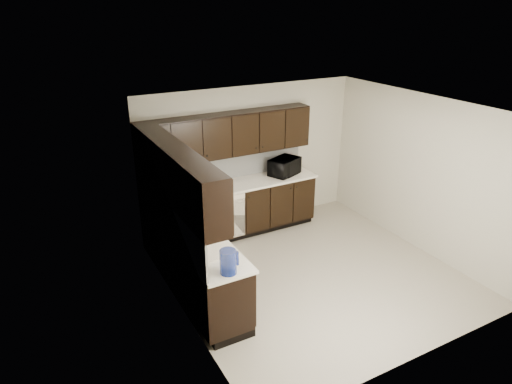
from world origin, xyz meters
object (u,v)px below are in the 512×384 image
(sink, at_px, (206,250))
(toaster_oven, at_px, (157,191))
(microwave, at_px, (284,167))
(storage_bin, at_px, (178,212))
(blue_pitcher, at_px, (228,262))

(sink, xyz_separation_m, toaster_oven, (-0.07, 1.79, 0.16))
(sink, relative_size, toaster_oven, 2.54)
(microwave, height_order, storage_bin, microwave)
(storage_bin, distance_m, blue_pitcher, 1.65)
(sink, relative_size, microwave, 1.51)
(blue_pitcher, bearing_deg, microwave, 50.44)
(sink, height_order, microwave, microwave)
(microwave, xyz_separation_m, blue_pitcher, (-2.22, -2.39, -0.01))
(microwave, bearing_deg, toaster_oven, 153.80)
(sink, distance_m, microwave, 2.79)
(microwave, height_order, blue_pitcher, microwave)
(microwave, xyz_separation_m, storage_bin, (-2.23, -0.74, -0.07))
(sink, bearing_deg, microwave, 37.59)
(sink, height_order, storage_bin, sink)
(toaster_oven, height_order, blue_pitcher, blue_pitcher)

